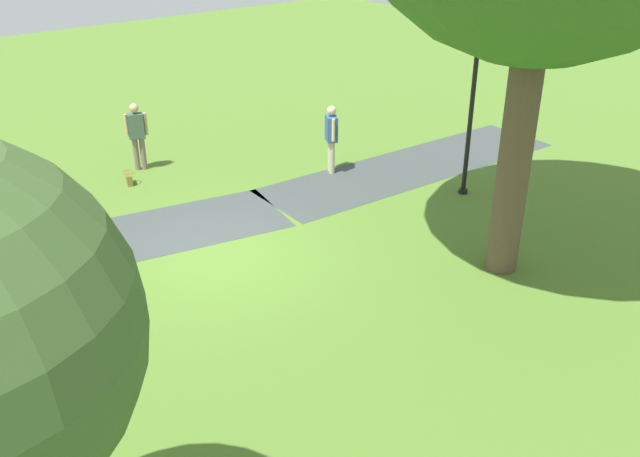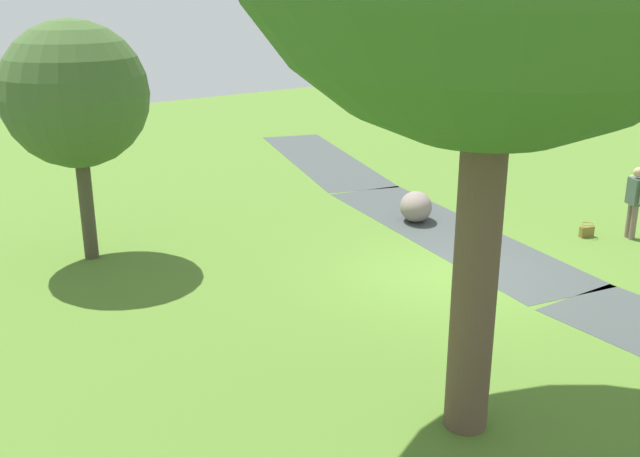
{
  "view_description": "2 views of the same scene",
  "coord_description": "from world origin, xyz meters",
  "px_view_note": "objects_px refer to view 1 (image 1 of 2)",
  "views": [
    {
      "loc": [
        5.68,
        9.55,
        6.04
      ],
      "look_at": [
        -0.92,
        1.7,
        0.91
      ],
      "focal_mm": 38.17,
      "sensor_mm": 36.0,
      "label": 1
    },
    {
      "loc": [
        -8.86,
        10.0,
        5.36
      ],
      "look_at": [
        1.79,
        1.78,
        0.89
      ],
      "focal_mm": 41.1,
      "sensor_mm": 36.0,
      "label": 2
    }
  ],
  "objects_px": {
    "man_near_boulder": "(331,135)",
    "woman_with_handbag": "(137,132)",
    "lawn_boulder": "(18,248)",
    "handbag_on_grass": "(129,178)",
    "lamp_post": "(473,94)"
  },
  "relations": [
    {
      "from": "woman_with_handbag",
      "to": "man_near_boulder",
      "type": "xyz_separation_m",
      "value": [
        -3.37,
        3.08,
        -0.0
      ]
    },
    {
      "from": "lamp_post",
      "to": "man_near_boulder",
      "type": "distance_m",
      "value": 3.42
    },
    {
      "from": "woman_with_handbag",
      "to": "handbag_on_grass",
      "type": "distance_m",
      "value": 1.23
    },
    {
      "from": "lamp_post",
      "to": "woman_with_handbag",
      "type": "relative_size",
      "value": 2.23
    },
    {
      "from": "lamp_post",
      "to": "woman_with_handbag",
      "type": "distance_m",
      "value": 7.72
    },
    {
      "from": "lamp_post",
      "to": "man_near_boulder",
      "type": "bearing_deg",
      "value": -63.28
    },
    {
      "from": "man_near_boulder",
      "to": "lawn_boulder",
      "type": "bearing_deg",
      "value": -1.48
    },
    {
      "from": "woman_with_handbag",
      "to": "man_near_boulder",
      "type": "bearing_deg",
      "value": 137.54
    },
    {
      "from": "lamp_post",
      "to": "lawn_boulder",
      "type": "bearing_deg",
      "value": -19.28
    },
    {
      "from": "lamp_post",
      "to": "man_near_boulder",
      "type": "xyz_separation_m",
      "value": [
        1.42,
        -2.83,
        -1.29
      ]
    },
    {
      "from": "man_near_boulder",
      "to": "woman_with_handbag",
      "type": "bearing_deg",
      "value": -42.46
    },
    {
      "from": "handbag_on_grass",
      "to": "lamp_post",
      "type": "bearing_deg",
      "value": 136.11
    },
    {
      "from": "lamp_post",
      "to": "lawn_boulder",
      "type": "height_order",
      "value": "lamp_post"
    },
    {
      "from": "man_near_boulder",
      "to": "handbag_on_grass",
      "type": "relative_size",
      "value": 4.66
    },
    {
      "from": "lawn_boulder",
      "to": "man_near_boulder",
      "type": "bearing_deg",
      "value": 178.52
    }
  ]
}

